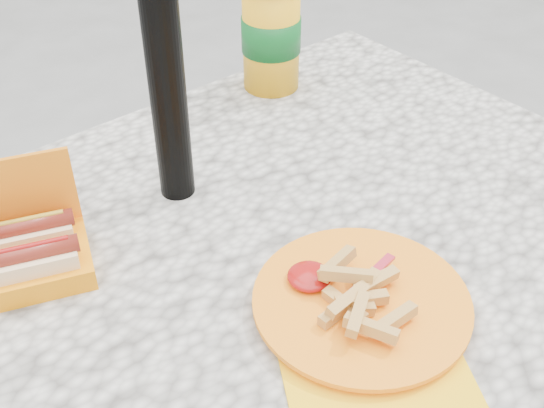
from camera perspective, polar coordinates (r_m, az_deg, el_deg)
picnic_table at (r=0.99m, az=-2.12°, el=-8.19°), size 1.20×0.80×0.75m
hotdog_box at (r=0.91m, az=-20.65°, el=-3.99°), size 0.21×0.17×0.15m
fries_plate at (r=0.82m, az=7.47°, el=-8.60°), size 0.34×0.37×0.05m
soda_cup at (r=1.24m, az=-0.08°, el=14.05°), size 0.11×0.11×0.20m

